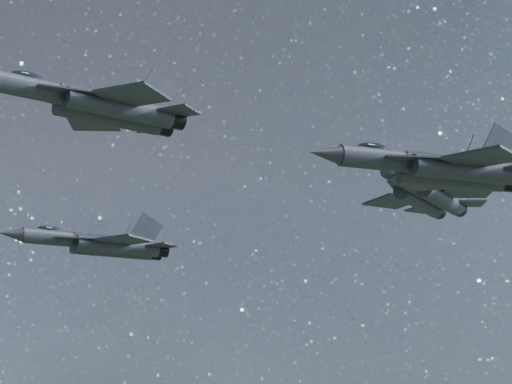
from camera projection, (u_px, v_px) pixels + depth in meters
jet_lead at (97, 105)px, 59.93m from camera, size 16.64×11.84×4.24m
jet_left at (102, 244)px, 88.57m from camera, size 18.27×12.68×4.59m
jet_right at (441, 168)px, 62.77m from camera, size 18.10×12.18×4.57m
jet_slot at (424, 193)px, 85.36m from camera, size 19.96×13.15×5.11m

